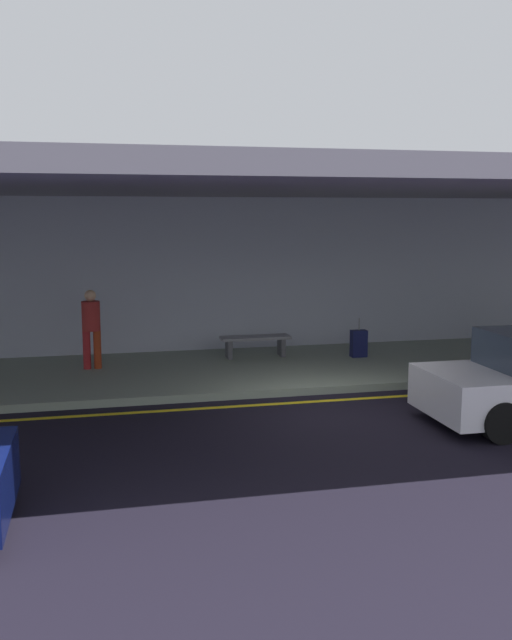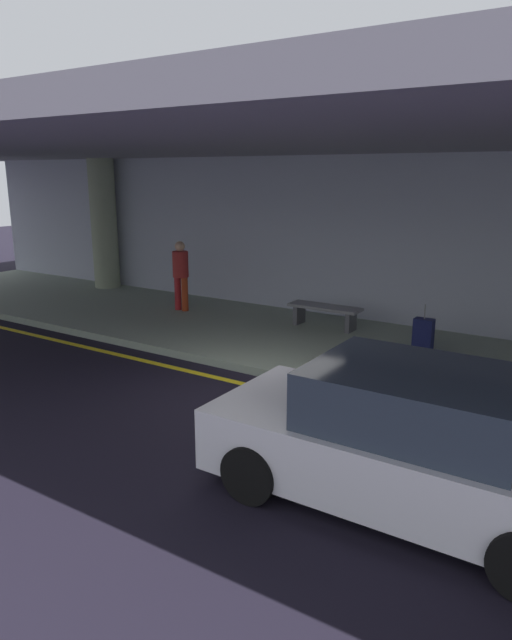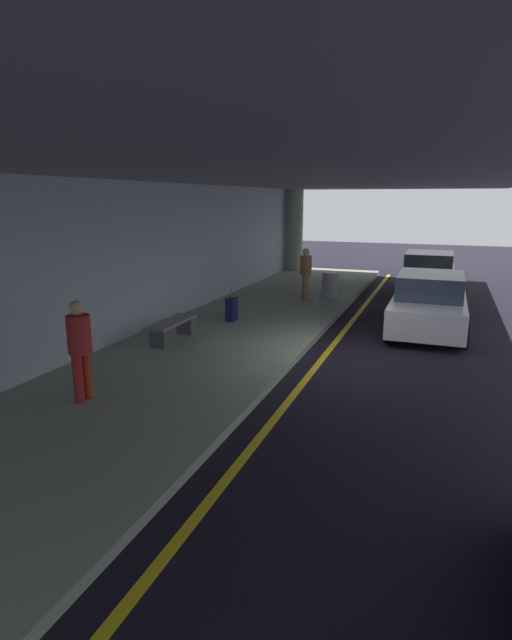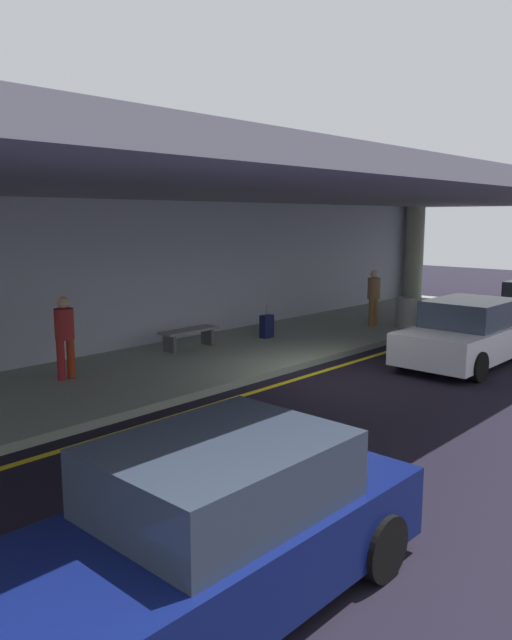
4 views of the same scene
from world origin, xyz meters
TOP-DOWN VIEW (x-y plane):
  - ground_plane at (0.00, 0.00)m, footprint 60.00×60.00m
  - sidewalk at (0.00, 3.10)m, footprint 26.00×4.20m
  - lane_stripe_yellow at (0.00, 0.56)m, footprint 26.00×0.14m
  - support_column_left_mid at (12.00, 4.78)m, footprint 0.74×0.74m
  - ceiling_overhang at (0.00, 2.60)m, footprint 28.00×13.20m
  - terminal_back_wall at (0.00, 5.35)m, footprint 26.00×0.30m
  - car_white at (3.13, -1.47)m, footprint 4.10×1.92m
  - car_yellow_taxi at (8.67, -1.24)m, footprint 4.10×1.92m
  - traveler_with_luggage at (5.33, 2.44)m, footprint 0.38×0.38m
  - person_waiting_for_ride at (-4.21, 3.63)m, footprint 0.38×0.38m
  - suitcase_upright_primary at (1.76, 3.55)m, footprint 0.36×0.22m
  - bench_metal at (-0.56, 4.07)m, footprint 1.60×0.50m
  - trash_bin_steel at (5.98, 1.76)m, footprint 0.56×0.56m

SIDE VIEW (x-z plane):
  - ground_plane at x=0.00m, z-range 0.00..0.00m
  - lane_stripe_yellow at x=0.00m, z-range 0.00..0.01m
  - sidewalk at x=0.00m, z-range 0.00..0.15m
  - suitcase_upright_primary at x=1.76m, z-range 0.01..0.91m
  - bench_metal at x=-0.56m, z-range 0.26..0.74m
  - trash_bin_steel at x=5.98m, z-range 0.15..1.00m
  - car_white at x=3.13m, z-range -0.04..1.46m
  - car_yellow_taxi at x=8.67m, z-range -0.04..1.46m
  - traveler_with_luggage at x=5.33m, z-range 0.27..1.95m
  - person_waiting_for_ride at x=-4.21m, z-range 0.27..1.95m
  - terminal_back_wall at x=0.00m, z-range 0.00..3.80m
  - support_column_left_mid at x=12.00m, z-range 0.15..3.80m
  - ceiling_overhang at x=0.00m, z-range 3.80..4.10m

